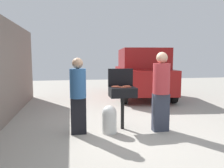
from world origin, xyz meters
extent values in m
plane|color=#9E998E|center=(0.00, 0.00, 0.00)|extent=(24.00, 24.00, 0.00)
cylinder|color=black|center=(-0.13, 0.22, 0.38)|extent=(0.08, 0.08, 0.76)
cube|color=black|center=(-0.13, 0.22, 0.87)|extent=(0.60, 0.44, 0.22)
cube|color=black|center=(-0.13, 0.44, 1.19)|extent=(0.60, 0.05, 0.42)
cylinder|color=#B74C33|center=(0.02, 0.36, 0.99)|extent=(0.13, 0.04, 0.03)
cylinder|color=#C6593D|center=(-0.26, 0.36, 0.99)|extent=(0.13, 0.04, 0.03)
cylinder|color=#C6593D|center=(-0.31, 0.29, 0.99)|extent=(0.13, 0.03, 0.03)
cylinder|color=#C6593D|center=(-0.13, 0.13, 0.99)|extent=(0.13, 0.03, 0.03)
cylinder|color=#B74C33|center=(-0.01, 0.15, 0.99)|extent=(0.13, 0.04, 0.03)
cylinder|color=#B74C33|center=(-0.24, 0.24, 0.99)|extent=(0.13, 0.04, 0.03)
cylinder|color=#B74C33|center=(-0.27, 0.33, 0.99)|extent=(0.13, 0.04, 0.03)
cylinder|color=#C6593D|center=(-0.03, 0.33, 0.99)|extent=(0.13, 0.04, 0.03)
cylinder|color=#B74C33|center=(-0.27, 0.22, 0.99)|extent=(0.13, 0.04, 0.03)
cylinder|color=#C6593D|center=(-0.17, 0.18, 0.99)|extent=(0.13, 0.03, 0.03)
cylinder|color=silver|center=(-0.48, -0.01, 0.23)|extent=(0.32, 0.32, 0.46)
sphere|color=silver|center=(-0.48, -0.01, 0.46)|extent=(0.31, 0.31, 0.31)
cube|color=black|center=(-1.14, 0.07, 0.40)|extent=(0.33, 0.18, 0.79)
cylinder|color=#2D598C|center=(-1.14, 0.07, 1.11)|extent=(0.35, 0.35, 0.63)
sphere|color=tan|center=(-1.14, 0.07, 1.54)|extent=(0.23, 0.23, 0.23)
cube|color=#333847|center=(0.69, -0.07, 0.43)|extent=(0.36, 0.20, 0.85)
cylinder|color=#B23338|center=(0.69, -0.07, 1.19)|extent=(0.37, 0.37, 0.68)
sphere|color=tan|center=(0.69, -0.07, 1.65)|extent=(0.25, 0.25, 0.25)
cube|color=maroon|center=(1.67, 4.41, 0.77)|extent=(2.43, 4.60, 0.90)
cube|color=maroon|center=(1.64, 4.21, 1.62)|extent=(2.07, 2.80, 0.80)
cylinder|color=black|center=(2.37, 2.77, 0.32)|extent=(0.30, 0.66, 0.64)
cylinder|color=black|center=(0.58, 3.00, 0.32)|extent=(0.30, 0.66, 0.64)
cylinder|color=black|center=(2.75, 5.83, 0.32)|extent=(0.30, 0.66, 0.64)
cylinder|color=black|center=(0.96, 6.05, 0.32)|extent=(0.30, 0.66, 0.64)
camera|label=1|loc=(-1.27, -4.66, 1.65)|focal=35.34mm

